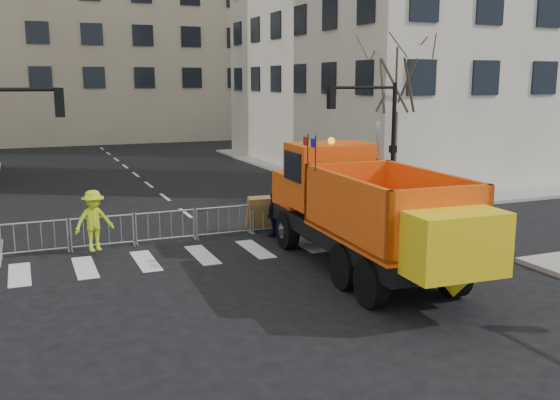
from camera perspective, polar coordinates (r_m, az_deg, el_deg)
name	(u,v)px	position (r m, az deg, el deg)	size (l,w,h in m)	color
ground	(306,306)	(15.54, 2.44, -9.70)	(120.00, 120.00, 0.00)	black
sidewalk_back	(209,229)	(23.17, -6.50, -2.68)	(64.00, 5.00, 0.15)	gray
building_far	(80,13)	(65.80, -17.83, 15.98)	(30.00, 18.00, 24.00)	tan
traffic_light_right	(393,147)	(27.16, 10.30, 4.81)	(0.18, 0.18, 5.40)	black
crowd_barriers	(195,224)	(22.03, -7.75, -2.14)	(12.60, 0.60, 1.10)	#9EA0A5
street_tree	(395,120)	(28.29, 10.46, 7.17)	(3.00, 3.00, 7.50)	#382B21
plow_truck	(365,208)	(17.94, 7.78, -0.74)	(3.66, 11.06, 4.25)	black
cop_a	(329,207)	(22.85, 4.51, -0.66)	(0.67, 0.44, 1.84)	black
cop_b	(335,203)	(23.23, 5.01, -0.31)	(0.96, 0.75, 1.98)	black
cop_c	(274,214)	(22.09, -0.53, -1.33)	(0.94, 0.39, 1.61)	black
worker	(94,221)	(20.53, -16.65, -1.82)	(1.26, 0.72, 1.94)	#C5E41A
newspaper_box	(371,193)	(27.34, 8.30, 0.68)	(0.45, 0.40, 1.10)	#AD230D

